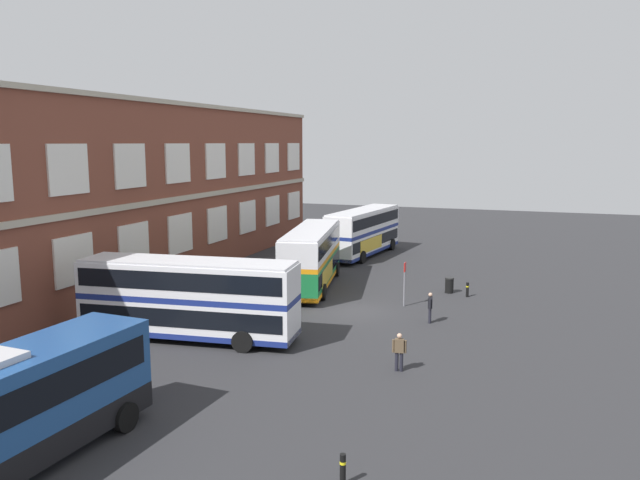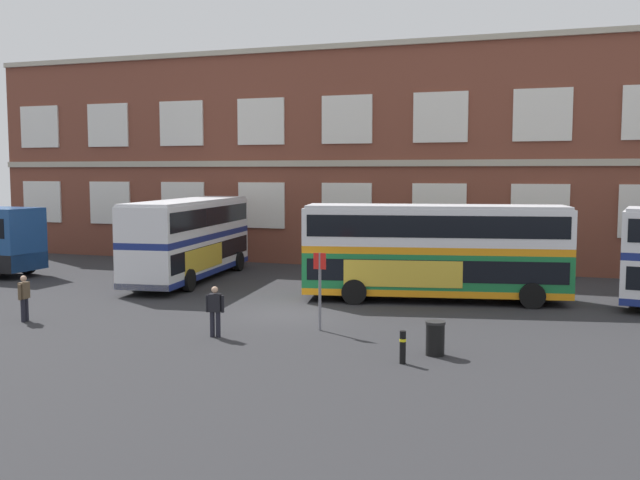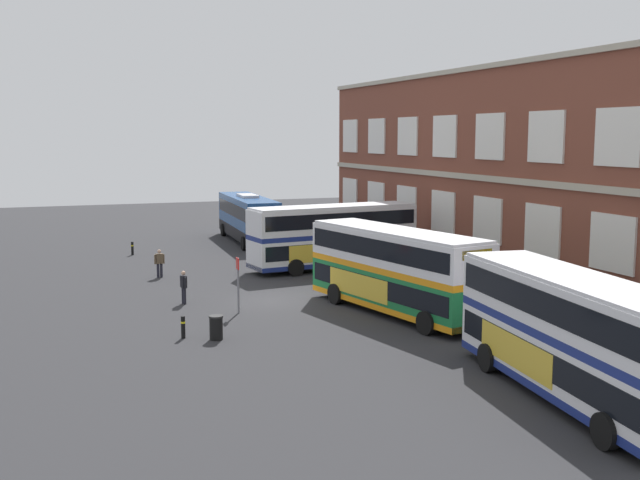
{
  "view_description": "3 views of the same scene",
  "coord_description": "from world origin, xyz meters",
  "px_view_note": "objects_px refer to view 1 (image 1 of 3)",
  "views": [
    {
      "loc": [
        -34.06,
        -10.03,
        9.83
      ],
      "look_at": [
        2.03,
        2.97,
        3.78
      ],
      "focal_mm": 34.75,
      "sensor_mm": 36.0,
      "label": 1
    },
    {
      "loc": [
        10.01,
        -25.76,
        5.49
      ],
      "look_at": [
        0.03,
        3.35,
        2.56
      ],
      "focal_mm": 40.64,
      "sensor_mm": 36.0,
      "label": 2
    },
    {
      "loc": [
        37.24,
        -11.48,
        8.52
      ],
      "look_at": [
        1.21,
        2.03,
        3.24
      ],
      "focal_mm": 43.12,
      "sensor_mm": 36.0,
      "label": 3
    }
  ],
  "objects_px": {
    "double_decker_middle": "(312,257)",
    "second_passenger": "(399,350)",
    "double_decker_near": "(188,298)",
    "double_decker_far": "(363,231)",
    "safety_bollard_west": "(467,289)",
    "waiting_passenger": "(430,306)",
    "safety_bollard_east": "(343,469)",
    "bus_stand_flag": "(405,280)",
    "station_litter_bin": "(449,285)"
  },
  "relations": [
    {
      "from": "double_decker_middle",
      "to": "second_passenger",
      "type": "xyz_separation_m",
      "value": [
        -13.46,
        -9.11,
        -1.22
      ]
    },
    {
      "from": "double_decker_middle",
      "to": "bus_stand_flag",
      "type": "xyz_separation_m",
      "value": [
        -2.73,
        -7.02,
        -0.51
      ]
    },
    {
      "from": "second_passenger",
      "to": "station_litter_bin",
      "type": "bearing_deg",
      "value": -0.03
    },
    {
      "from": "double_decker_near",
      "to": "double_decker_middle",
      "type": "bearing_deg",
      "value": -8.2
    },
    {
      "from": "station_litter_bin",
      "to": "safety_bollard_west",
      "type": "xyz_separation_m",
      "value": [
        -0.71,
        -1.25,
        -0.03
      ]
    },
    {
      "from": "waiting_passenger",
      "to": "safety_bollard_east",
      "type": "xyz_separation_m",
      "value": [
        -17.22,
        -0.47,
        -0.44
      ]
    },
    {
      "from": "waiting_passenger",
      "to": "safety_bollard_east",
      "type": "relative_size",
      "value": 1.79
    },
    {
      "from": "double_decker_far",
      "to": "second_passenger",
      "type": "relative_size",
      "value": 6.6
    },
    {
      "from": "double_decker_far",
      "to": "second_passenger",
      "type": "distance_m",
      "value": 27.85
    },
    {
      "from": "double_decker_far",
      "to": "safety_bollard_east",
      "type": "relative_size",
      "value": 11.81
    },
    {
      "from": "double_decker_middle",
      "to": "second_passenger",
      "type": "bearing_deg",
      "value": -145.91
    },
    {
      "from": "double_decker_middle",
      "to": "safety_bollard_east",
      "type": "height_order",
      "value": "double_decker_middle"
    },
    {
      "from": "double_decker_middle",
      "to": "waiting_passenger",
      "type": "distance_m",
      "value": 10.8
    },
    {
      "from": "station_litter_bin",
      "to": "second_passenger",
      "type": "bearing_deg",
      "value": 179.97
    },
    {
      "from": "safety_bollard_east",
      "to": "station_litter_bin",
      "type": "bearing_deg",
      "value": 1.06
    },
    {
      "from": "bus_stand_flag",
      "to": "safety_bollard_west",
      "type": "bearing_deg",
      "value": -42.48
    },
    {
      "from": "double_decker_near",
      "to": "second_passenger",
      "type": "height_order",
      "value": "double_decker_near"
    },
    {
      "from": "double_decker_near",
      "to": "waiting_passenger",
      "type": "bearing_deg",
      "value": -57.35
    },
    {
      "from": "double_decker_far",
      "to": "waiting_passenger",
      "type": "bearing_deg",
      "value": -153.92
    },
    {
      "from": "second_passenger",
      "to": "bus_stand_flag",
      "type": "bearing_deg",
      "value": 11.0
    },
    {
      "from": "second_passenger",
      "to": "bus_stand_flag",
      "type": "xyz_separation_m",
      "value": [
        10.73,
        2.08,
        0.7
      ]
    },
    {
      "from": "second_passenger",
      "to": "bus_stand_flag",
      "type": "height_order",
      "value": "bus_stand_flag"
    },
    {
      "from": "safety_bollard_west",
      "to": "double_decker_far",
      "type": "bearing_deg",
      "value": 40.93
    },
    {
      "from": "double_decker_middle",
      "to": "safety_bollard_west",
      "type": "relative_size",
      "value": 11.88
    },
    {
      "from": "double_decker_near",
      "to": "safety_bollard_east",
      "type": "height_order",
      "value": "double_decker_near"
    },
    {
      "from": "bus_stand_flag",
      "to": "safety_bollard_west",
      "type": "relative_size",
      "value": 2.84
    },
    {
      "from": "station_litter_bin",
      "to": "safety_bollard_east",
      "type": "relative_size",
      "value": 1.08
    },
    {
      "from": "station_litter_bin",
      "to": "safety_bollard_east",
      "type": "xyz_separation_m",
      "value": [
        -24.55,
        -0.45,
        -0.03
      ]
    },
    {
      "from": "second_passenger",
      "to": "double_decker_far",
      "type": "bearing_deg",
      "value": 19.05
    },
    {
      "from": "second_passenger",
      "to": "double_decker_middle",
      "type": "bearing_deg",
      "value": 34.09
    },
    {
      "from": "double_decker_far",
      "to": "station_litter_bin",
      "type": "distance_m",
      "value": 14.52
    },
    {
      "from": "double_decker_far",
      "to": "safety_bollard_west",
      "type": "height_order",
      "value": "double_decker_far"
    },
    {
      "from": "double_decker_near",
      "to": "bus_stand_flag",
      "type": "relative_size",
      "value": 4.16
    },
    {
      "from": "double_decker_far",
      "to": "bus_stand_flag",
      "type": "distance_m",
      "value": 17.08
    },
    {
      "from": "double_decker_near",
      "to": "double_decker_far",
      "type": "distance_m",
      "value": 25.6
    },
    {
      "from": "safety_bollard_east",
      "to": "second_passenger",
      "type": "bearing_deg",
      "value": 2.78
    },
    {
      "from": "safety_bollard_west",
      "to": "station_litter_bin",
      "type": "bearing_deg",
      "value": 60.4
    },
    {
      "from": "waiting_passenger",
      "to": "safety_bollard_east",
      "type": "bearing_deg",
      "value": -178.45
    },
    {
      "from": "double_decker_middle",
      "to": "waiting_passenger",
      "type": "bearing_deg",
      "value": -122.02
    },
    {
      "from": "double_decker_far",
      "to": "station_litter_bin",
      "type": "relative_size",
      "value": 10.9
    },
    {
      "from": "bus_stand_flag",
      "to": "safety_bollard_west",
      "type": "distance_m",
      "value": 5.08
    },
    {
      "from": "double_decker_far",
      "to": "safety_bollard_east",
      "type": "distance_m",
      "value": 37.05
    },
    {
      "from": "second_passenger",
      "to": "station_litter_bin",
      "type": "xyz_separation_m",
      "value": [
        15.09,
        -0.01,
        -0.41
      ]
    },
    {
      "from": "double_decker_far",
      "to": "bus_stand_flag",
      "type": "bearing_deg",
      "value": -155.81
    },
    {
      "from": "double_decker_near",
      "to": "station_litter_bin",
      "type": "height_order",
      "value": "double_decker_near"
    },
    {
      "from": "double_decker_middle",
      "to": "station_litter_bin",
      "type": "height_order",
      "value": "double_decker_middle"
    },
    {
      "from": "bus_stand_flag",
      "to": "second_passenger",
      "type": "bearing_deg",
      "value": -169.0
    },
    {
      "from": "double_decker_far",
      "to": "bus_stand_flag",
      "type": "height_order",
      "value": "double_decker_far"
    },
    {
      "from": "second_passenger",
      "to": "safety_bollard_west",
      "type": "height_order",
      "value": "second_passenger"
    },
    {
      "from": "waiting_passenger",
      "to": "station_litter_bin",
      "type": "height_order",
      "value": "waiting_passenger"
    }
  ]
}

